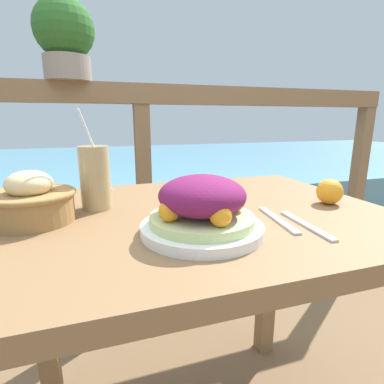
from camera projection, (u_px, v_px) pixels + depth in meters
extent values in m
cube|color=olive|center=(193.00, 219.00, 0.74)|extent=(0.96, 0.71, 0.04)
cube|color=olive|center=(43.00, 313.00, 0.98)|extent=(0.06, 0.06, 0.72)
cube|color=olive|center=(268.00, 274.00, 1.23)|extent=(0.06, 0.06, 0.72)
cube|color=brown|center=(140.00, 94.00, 1.39)|extent=(2.80, 0.08, 0.09)
cube|color=brown|center=(145.00, 211.00, 1.52)|extent=(0.07, 0.07, 1.05)
cube|color=brown|center=(356.00, 192.00, 1.93)|extent=(0.07, 0.07, 1.05)
cube|color=#568EA8|center=(115.00, 178.00, 3.90)|extent=(12.00, 4.00, 0.47)
cylinder|color=white|center=(202.00, 228.00, 0.59)|extent=(0.24, 0.24, 0.02)
cylinder|color=#C6DB8E|center=(202.00, 219.00, 0.59)|extent=(0.21, 0.21, 0.02)
ellipsoid|color=#72194C|center=(202.00, 195.00, 0.58)|extent=(0.17, 0.17, 0.08)
sphere|color=orange|center=(235.00, 202.00, 0.61)|extent=(0.04, 0.04, 0.04)
sphere|color=orange|center=(191.00, 196.00, 0.65)|extent=(0.04, 0.04, 0.04)
sphere|color=orange|center=(169.00, 211.00, 0.54)|extent=(0.04, 0.04, 0.04)
sphere|color=orange|center=(221.00, 216.00, 0.52)|extent=(0.04, 0.04, 0.04)
cylinder|color=tan|center=(95.00, 178.00, 0.74)|extent=(0.07, 0.07, 0.16)
cylinder|color=white|center=(96.00, 153.00, 0.72)|extent=(0.07, 0.06, 0.21)
cylinder|color=olive|center=(32.00, 207.00, 0.65)|extent=(0.17, 0.17, 0.07)
torus|color=olive|center=(30.00, 194.00, 0.65)|extent=(0.19, 0.19, 0.01)
ellipsoid|color=beige|center=(29.00, 184.00, 0.64)|extent=(0.10, 0.10, 0.06)
cylinder|color=gray|center=(68.00, 69.00, 1.27)|extent=(0.19, 0.19, 0.10)
sphere|color=#285B23|center=(64.00, 29.00, 1.24)|extent=(0.25, 0.25, 0.25)
cube|color=silver|center=(278.00, 219.00, 0.67)|extent=(0.04, 0.18, 0.00)
cube|color=silver|center=(306.00, 225.00, 0.63)|extent=(0.03, 0.18, 0.00)
sphere|color=orange|center=(330.00, 192.00, 0.79)|extent=(0.07, 0.07, 0.07)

